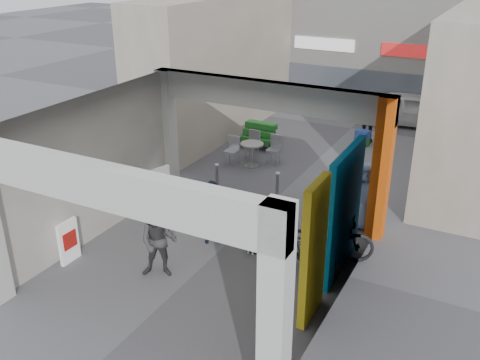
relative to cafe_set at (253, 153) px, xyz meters
The scene contains 21 objects.
ground 5.30m from the cafe_set, 70.03° to the right, with size 90.00×90.00×0.00m, color #5C5C61.
arcade_canopy 6.56m from the cafe_set, 67.95° to the right, with size 6.40×6.45×6.40m.
far_building 9.90m from the cafe_set, 78.67° to the left, with size 18.00×4.08×8.00m.
plaza_bldg_left 4.28m from the cafe_set, 136.83° to the left, with size 2.00×9.00×5.00m, color #B9AB99.
plaza_bldg_right 7.13m from the cafe_set, 21.82° to the left, with size 2.00×9.00×5.00m, color #B9AB99.
bollard_left 2.68m from the cafe_set, 85.59° to the right, with size 0.09×0.09×0.91m, color gray.
bollard_center 3.07m from the cafe_set, 50.79° to the right, with size 0.09×0.09×0.88m, color gray.
bollard_right 4.31m from the cafe_set, 36.40° to the right, with size 0.09×0.09×0.97m, color gray.
advert_board_near 7.34m from the cafe_set, 97.34° to the right, with size 0.10×0.55×1.00m.
advert_board_far 3.86m from the cafe_set, 104.06° to the right, with size 0.22×0.55×1.00m.
cafe_set is the anchor object (origin of this frame).
produce_stand 1.46m from the cafe_set, 107.47° to the left, with size 1.32×0.72×0.87m.
crate_stack 4.27m from the cafe_set, 50.48° to the left, with size 0.53×0.46×0.56m.
border_collie 5.60m from the cafe_set, 63.42° to the right, with size 0.24×0.48×0.66m.
man_with_dog 5.30m from the cafe_set, 74.00° to the right, with size 0.59×0.38×1.61m, color black.
man_back_turned 6.91m from the cafe_set, 80.16° to the right, with size 0.80×0.63×1.65m, color #39393B.
man_elderly 5.20m from the cafe_set, 31.59° to the right, with size 0.85×0.55×1.74m, color #5E81B7.
man_crates 4.63m from the cafe_set, 52.81° to the left, with size 1.04×0.44×1.78m, color black.
bicycle_front 6.10m from the cafe_set, 47.63° to the right, with size 0.72×2.07×1.09m, color black.
bicycle_rear 6.54m from the cafe_set, 53.71° to the right, with size 0.47×1.65×0.99m, color black.
white_van 7.53m from the cafe_set, 60.11° to the left, with size 1.54×3.83×1.31m, color silver.
Camera 1 is at (5.41, -9.66, 6.49)m, focal length 40.00 mm.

